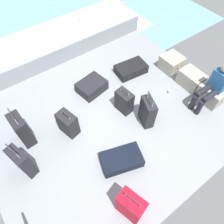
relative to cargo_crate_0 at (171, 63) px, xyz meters
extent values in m
cube|color=gray|center=(0.30, -2.18, -0.22)|extent=(4.40, 5.20, 0.06)
cube|color=gray|center=(-1.87, -2.18, 0.04)|extent=(0.06, 5.20, 0.45)
cylinder|color=silver|center=(-1.87, -2.87, 0.31)|extent=(0.04, 0.04, 1.00)
cylinder|color=silver|center=(-1.87, -1.49, 0.31)|extent=(0.04, 0.04, 1.00)
cylinder|color=silver|center=(-1.87, -0.10, 0.31)|extent=(0.04, 0.04, 1.00)
cylinder|color=silver|center=(-1.87, -2.18, 0.81)|extent=(0.04, 4.16, 0.04)
plane|color=#6B99A8|center=(-6.90, -2.18, -0.54)|extent=(12.00, 12.00, 0.00)
cube|color=white|center=(-3.30, -2.18, -0.53)|extent=(2.40, 7.28, 0.01)
cube|color=gray|center=(0.00, 0.00, 0.00)|extent=(0.48, 0.49, 0.37)
torus|color=tan|center=(-0.25, 0.00, 0.07)|extent=(0.02, 0.12, 0.12)
torus|color=tan|center=(0.25, 0.00, 0.07)|extent=(0.02, 0.12, 0.12)
cube|color=gray|center=(0.69, -0.04, 0.01)|extent=(0.58, 0.40, 0.39)
torus|color=tan|center=(0.39, -0.04, 0.08)|extent=(0.02, 0.12, 0.12)
torus|color=tan|center=(0.99, -0.04, 0.08)|extent=(0.02, 0.12, 0.12)
cube|color=gray|center=(1.28, -0.01, 0.01)|extent=(0.55, 0.49, 0.40)
torus|color=tan|center=(1.00, -0.01, 0.09)|extent=(0.02, 0.12, 0.12)
torus|color=tan|center=(1.57, -0.01, 0.09)|extent=(0.02, 0.12, 0.12)
cube|color=#26598C|center=(1.28, -0.06, 0.46)|extent=(0.34, 0.20, 0.48)
cylinder|color=black|center=(1.37, -0.36, 0.26)|extent=(0.12, 0.40, 0.12)
cylinder|color=black|center=(1.37, -0.56, 0.01)|extent=(0.11, 0.11, 0.40)
cylinder|color=black|center=(1.19, -0.36, 0.26)|extent=(0.12, 0.40, 0.12)
cylinder|color=black|center=(1.19, -0.56, 0.01)|extent=(0.11, 0.11, 0.40)
cube|color=black|center=(0.37, -4.10, 0.15)|extent=(0.46, 0.30, 0.67)
cylinder|color=#A5A8AD|center=(0.25, -4.14, 0.57)|extent=(0.02, 0.02, 0.18)
cylinder|color=#A5A8AD|center=(0.49, -4.07, 0.57)|extent=(0.02, 0.02, 0.18)
cylinder|color=#2D2D2D|center=(0.37, -4.10, 0.66)|extent=(0.27, 0.09, 0.02)
cube|color=green|center=(0.35, -4.00, 0.25)|extent=(0.05, 0.02, 0.08)
cube|color=black|center=(-0.50, -0.92, -0.08)|extent=(0.56, 0.82, 0.22)
cube|color=white|center=(-0.45, -0.54, -0.06)|extent=(0.05, 0.01, 0.08)
cube|color=#B70C1E|center=(2.05, -3.03, 0.13)|extent=(0.48, 0.36, 0.64)
cylinder|color=#A5A8AD|center=(1.92, -3.06, 0.50)|extent=(0.02, 0.02, 0.09)
cylinder|color=#A5A8AD|center=(2.17, -2.99, 0.50)|extent=(0.02, 0.02, 0.09)
cylinder|color=#2D2D2D|center=(2.05, -3.03, 0.54)|extent=(0.27, 0.09, 0.02)
cube|color=white|center=(2.01, -2.90, 0.22)|extent=(0.05, 0.02, 0.08)
cube|color=black|center=(-0.22, -3.85, 0.17)|extent=(0.44, 0.25, 0.72)
cylinder|color=#A5A8AD|center=(-0.35, -3.86, 0.62)|extent=(0.02, 0.02, 0.18)
cylinder|color=#A5A8AD|center=(-0.10, -3.85, 0.62)|extent=(0.02, 0.02, 0.18)
cylinder|color=#2D2D2D|center=(-0.22, -3.85, 0.71)|extent=(0.28, 0.04, 0.02)
cube|color=green|center=(-0.23, -3.73, 0.32)|extent=(0.05, 0.01, 0.08)
cube|color=black|center=(0.86, -1.62, 0.14)|extent=(0.45, 0.31, 0.66)
cylinder|color=#A5A8AD|center=(0.75, -1.58, 0.56)|extent=(0.02, 0.02, 0.17)
cylinder|color=#A5A8AD|center=(0.98, -1.66, 0.56)|extent=(0.02, 0.02, 0.17)
cylinder|color=#2D2D2D|center=(0.86, -1.62, 0.64)|extent=(0.25, 0.10, 0.02)
cube|color=white|center=(0.89, -1.53, 0.22)|extent=(0.05, 0.02, 0.08)
cube|color=black|center=(0.33, -1.80, 0.08)|extent=(0.40, 0.27, 0.54)
cylinder|color=#A5A8AD|center=(0.22, -1.82, 0.42)|extent=(0.02, 0.02, 0.13)
cylinder|color=#A5A8AD|center=(0.44, -1.79, 0.42)|extent=(0.02, 0.02, 0.13)
cylinder|color=#2D2D2D|center=(0.33, -1.80, 0.49)|extent=(0.25, 0.05, 0.02)
cube|color=silver|center=(0.32, -1.68, 0.21)|extent=(0.05, 0.01, 0.08)
cube|color=black|center=(0.11, -3.06, 0.08)|extent=(0.44, 0.34, 0.54)
cylinder|color=#A5A8AD|center=(-0.01, -3.09, 0.40)|extent=(0.02, 0.02, 0.10)
cylinder|color=#A5A8AD|center=(0.23, -3.03, 0.40)|extent=(0.02, 0.02, 0.10)
cylinder|color=#2D2D2D|center=(0.11, -3.06, 0.45)|extent=(0.25, 0.08, 0.02)
cube|color=white|center=(0.08, -2.93, 0.21)|extent=(0.05, 0.02, 0.08)
cube|color=black|center=(1.29, -2.61, -0.08)|extent=(0.66, 0.85, 0.22)
cube|color=green|center=(1.41, -2.25, -0.03)|extent=(0.05, 0.02, 0.08)
cube|color=black|center=(-0.57, -2.07, -0.05)|extent=(0.59, 0.71, 0.27)
cube|color=silver|center=(-0.62, -1.75, 0.00)|extent=(0.05, 0.01, 0.08)
cylinder|color=white|center=(0.61, -0.62, -0.14)|extent=(0.08, 0.08, 0.10)
camera|label=1|loc=(2.45, -3.68, 3.62)|focal=33.64mm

